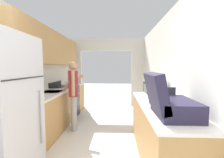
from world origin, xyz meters
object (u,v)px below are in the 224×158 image
Objects in this scene: person at (74,94)px; range_oven at (66,102)px; suitcase at (168,102)px; microwave at (155,87)px; knife at (71,84)px.

range_oven is at bearing 15.36° from person.
suitcase reaches higher than microwave.
microwave is at bearing -116.11° from person.
knife is at bearing 4.70° from person.
person reaches higher than suitcase.
knife is (-2.22, 1.67, -0.15)m from microwave.
person is 2.30m from suitcase.
person is 4.95× the size of knife.
person is at bearing 168.58° from microwave.
microwave is 1.55× the size of knife.
person is at bearing -90.10° from knife.
knife is at bearing 87.18° from range_oven.
suitcase is (1.59, -1.65, 0.22)m from person.
microwave is at bearing -56.39° from knife.
person reaches higher than microwave.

